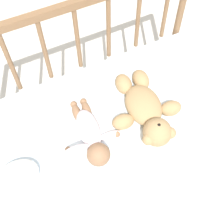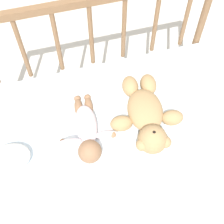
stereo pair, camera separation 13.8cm
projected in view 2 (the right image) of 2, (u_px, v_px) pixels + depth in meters
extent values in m
plane|color=silver|center=(112.00, 156.00, 1.80)|extent=(12.00, 12.00, 0.00)
cube|color=silver|center=(112.00, 139.00, 1.62)|extent=(1.20, 0.66, 0.43)
cylinder|color=brown|center=(196.00, 42.00, 1.72)|extent=(0.04, 0.04, 0.82)
cube|color=brown|center=(88.00, 1.00, 1.30)|extent=(1.17, 0.03, 0.04)
cylinder|color=brown|center=(22.00, 50.00, 1.42)|extent=(0.02, 0.02, 0.36)
cylinder|color=brown|center=(57.00, 43.00, 1.44)|extent=(0.02, 0.02, 0.36)
cylinder|color=brown|center=(91.00, 36.00, 1.47)|extent=(0.02, 0.02, 0.36)
cylinder|color=brown|center=(124.00, 30.00, 1.49)|extent=(0.02, 0.02, 0.36)
cylinder|color=brown|center=(156.00, 23.00, 1.52)|extent=(0.02, 0.02, 0.36)
cylinder|color=brown|center=(186.00, 17.00, 1.54)|extent=(0.02, 0.02, 0.36)
cube|color=white|center=(118.00, 121.00, 1.42)|extent=(0.77, 0.51, 0.01)
ellipsoid|color=tan|center=(145.00, 110.00, 1.41)|extent=(0.19, 0.25, 0.09)
sphere|color=tan|center=(152.00, 139.00, 1.31)|extent=(0.13, 0.13, 0.13)
sphere|color=tan|center=(153.00, 135.00, 1.28)|extent=(0.05, 0.05, 0.05)
sphere|color=black|center=(154.00, 133.00, 1.26)|extent=(0.02, 0.02, 0.02)
sphere|color=tan|center=(166.00, 142.00, 1.29)|extent=(0.05, 0.05, 0.05)
sphere|color=tan|center=(142.00, 145.00, 1.29)|extent=(0.05, 0.05, 0.05)
ellipsoid|color=tan|center=(172.00, 118.00, 1.39)|extent=(0.11, 0.08, 0.07)
ellipsoid|color=tan|center=(121.00, 123.00, 1.38)|extent=(0.11, 0.08, 0.07)
ellipsoid|color=tan|center=(148.00, 84.00, 1.49)|extent=(0.09, 0.12, 0.08)
ellipsoid|color=tan|center=(130.00, 86.00, 1.49)|extent=(0.09, 0.12, 0.08)
ellipsoid|color=white|center=(86.00, 125.00, 1.37)|extent=(0.12, 0.21, 0.08)
sphere|color=#936B4C|center=(90.00, 151.00, 1.29)|extent=(0.10, 0.10, 0.10)
ellipsoid|color=white|center=(106.00, 135.00, 1.37)|extent=(0.11, 0.05, 0.03)
ellipsoid|color=white|center=(69.00, 143.00, 1.29)|extent=(0.11, 0.05, 0.03)
sphere|color=#936B4C|center=(113.00, 135.00, 1.37)|extent=(0.03, 0.03, 0.03)
sphere|color=#936B4C|center=(63.00, 142.00, 1.35)|extent=(0.03, 0.03, 0.03)
ellipsoid|color=#936B4C|center=(89.00, 106.00, 1.45)|extent=(0.05, 0.11, 0.04)
ellipsoid|color=#936B4C|center=(79.00, 108.00, 1.44)|extent=(0.05, 0.11, 0.04)
sphere|color=#936B4C|center=(87.00, 98.00, 1.48)|extent=(0.03, 0.03, 0.03)
sphere|color=#936B4C|center=(77.00, 99.00, 1.47)|extent=(0.03, 0.03, 0.03)
ellipsoid|color=white|center=(8.00, 159.00, 1.29)|extent=(0.19, 0.14, 0.06)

